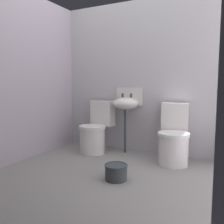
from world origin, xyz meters
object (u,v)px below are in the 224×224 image
bucket (116,172)px  sink (126,103)px  toilet_right (174,139)px  toilet_left (96,131)px

bucket → sink: bearing=108.1°
toilet_right → bucket: 1.00m
toilet_left → sink: 0.63m
toilet_right → toilet_left: bearing=-10.5°
sink → bucket: sink is taller
sink → bucket: 1.30m
toilet_left → bucket: toilet_left is taller
toilet_right → sink: 0.90m
toilet_left → sink: sink is taller
toilet_right → bucket: toilet_right is taller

